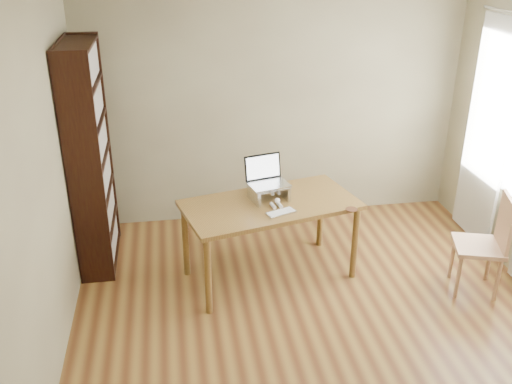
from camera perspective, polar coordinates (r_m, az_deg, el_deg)
name	(u,v)px	position (r m, az deg, el deg)	size (l,w,h in m)	color
room	(338,188)	(4.01, 8.22, 0.37)	(4.04, 4.54, 2.64)	#552F16
bookshelf	(91,158)	(5.41, -16.21, 3.30)	(0.30, 0.90, 2.10)	black
desk	(270,212)	(5.06, 1.43, -1.99)	(1.66, 1.11, 0.75)	brown
laptop_stand	(269,191)	(5.06, 1.29, 0.14)	(0.32, 0.25, 0.13)	silver
laptop	(268,177)	(5.07, 1.18, 1.56)	(0.39, 0.36, 0.24)	silver
keyboard	(281,213)	(4.83, 2.51, -2.07)	(0.28, 0.20, 0.02)	silver
coaster	(352,209)	(4.97, 9.53, -1.71)	(0.11, 0.11, 0.01)	#502C1B
cat	(270,191)	(5.10, 1.38, 0.12)	(0.25, 0.48, 0.15)	#403B32
chair	(487,240)	(5.35, 22.09, -4.46)	(0.51, 0.50, 0.91)	tan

